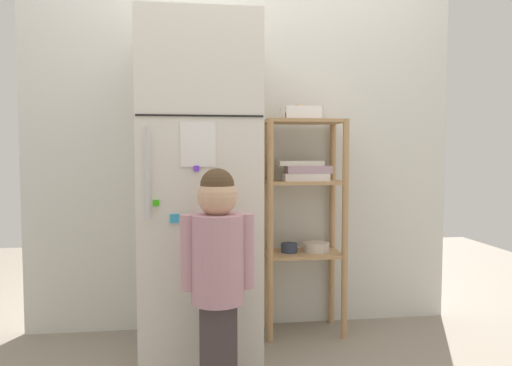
% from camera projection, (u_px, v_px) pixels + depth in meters
% --- Properties ---
extents(ground_plane, '(6.00, 6.00, 0.00)m').
position_uv_depth(ground_plane, '(251.00, 346.00, 2.56)').
color(ground_plane, gray).
extents(kitchen_wall_back, '(2.52, 0.03, 2.20)m').
position_uv_depth(kitchen_wall_back, '(244.00, 141.00, 2.83)').
color(kitchen_wall_back, silver).
rests_on(kitchen_wall_back, ground).
extents(refrigerator, '(0.59, 0.62, 1.70)m').
position_uv_depth(refrigerator, '(200.00, 188.00, 2.49)').
color(refrigerator, silver).
rests_on(refrigerator, ground).
extents(child_standing, '(0.31, 0.23, 0.97)m').
position_uv_depth(child_standing, '(218.00, 258.00, 2.03)').
color(child_standing, '#473C3E').
rests_on(child_standing, ground).
extents(pantry_shelf_unit, '(0.45, 0.28, 1.22)m').
position_uv_depth(pantry_shelf_unit, '(304.00, 202.00, 2.72)').
color(pantry_shelf_unit, tan).
rests_on(pantry_shelf_unit, ground).
extents(fruit_bin, '(0.21, 0.15, 0.09)m').
position_uv_depth(fruit_bin, '(301.00, 113.00, 2.71)').
color(fruit_bin, white).
rests_on(fruit_bin, pantry_shelf_unit).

